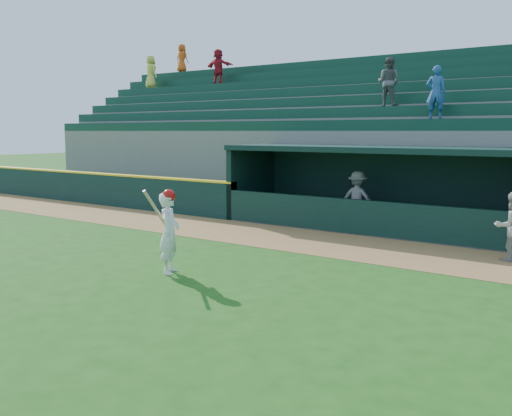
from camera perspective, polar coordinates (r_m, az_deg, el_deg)
name	(u,v)px	position (r m, az deg, el deg)	size (l,w,h in m)	color
ground	(207,285)	(10.99, -4.96, -7.64)	(120.00, 120.00, 0.00)	#1C4C13
warning_track	(331,244)	(14.94, 7.49, -3.56)	(40.00, 3.00, 0.01)	olive
field_wall_left	(85,188)	(24.22, -16.77, 1.91)	(15.50, 0.30, 1.20)	black
wall_stripe_left	(84,173)	(24.16, -16.83, 3.40)	(15.50, 0.32, 0.06)	yellow
dugout_player_front	(511,227)	(13.97, 24.17, -1.71)	(0.76, 0.59, 1.56)	#A3A39E
dugout_player_inside	(358,199)	(17.71, 10.13, 0.92)	(1.10, 0.63, 1.70)	#A1A19C
dugout	(382,183)	(17.51, 12.45, 2.46)	(9.40, 2.80, 2.46)	slate
stands	(434,145)	(21.72, 17.39, 6.02)	(34.50, 6.25, 7.44)	slate
batter_at_plate	(169,231)	(11.79, -8.67, -2.30)	(0.64, 0.84, 1.75)	white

